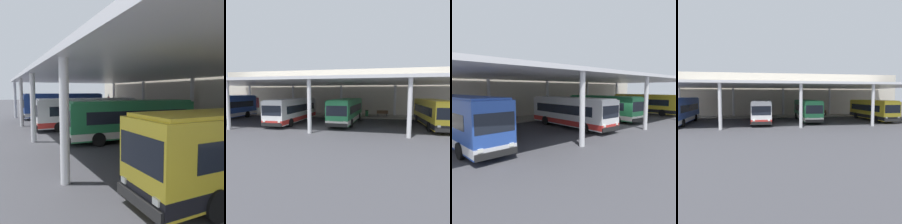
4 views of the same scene
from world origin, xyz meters
The scene contains 11 objects.
ground_plane centered at (0.00, 0.00, 0.00)m, with size 200.00×200.00×0.00m, color #3D3D42.
platform_kerb centered at (0.00, 11.75, 0.09)m, with size 42.00×4.50×0.18m, color gray.
station_building_facade centered at (0.00, 15.00, 4.09)m, with size 48.00×1.60×8.18m, color beige.
canopy_shelter centered at (0.00, 5.50, 5.29)m, with size 40.00×17.00×5.55m.
bus_nearest_bay centered at (-15.40, 3.84, 1.84)m, with size 2.93×11.39×3.57m.
bus_second_bay centered at (-4.55, 3.54, 1.66)m, with size 2.85×10.57×3.17m.
bus_middle_bay centered at (2.50, 4.68, 1.66)m, with size 3.07×10.64×3.17m.
bus_far_bay centered at (12.89, 4.02, 1.66)m, with size 2.79×10.55×3.17m.
bench_waiting centered at (7.20, 11.82, 0.66)m, with size 1.80×0.45×0.92m.
trash_bin centered at (4.68, 11.40, 0.68)m, with size 0.52×0.52×0.98m.
banner_sign centered at (-15.16, 10.94, 1.98)m, with size 0.70×0.12×3.20m.
Camera 2 is at (6.60, -19.96, 3.96)m, focal length 30.55 mm.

